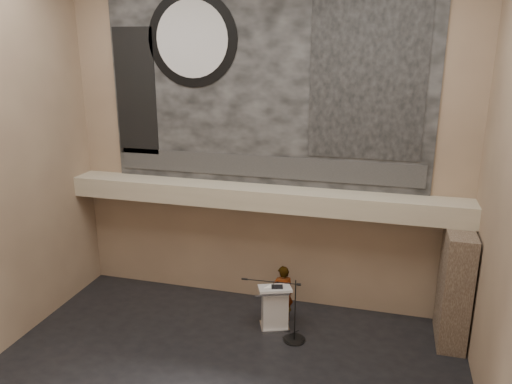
% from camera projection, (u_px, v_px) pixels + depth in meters
% --- Properties ---
extents(wall_back, '(10.00, 0.02, 8.50)m').
position_uv_depth(wall_back, '(264.00, 142.00, 12.34)').
color(wall_back, '#7E6550').
rests_on(wall_back, floor).
extents(wall_front, '(10.00, 0.02, 8.50)m').
position_uv_depth(wall_front, '(66.00, 292.00, 4.94)').
color(wall_front, '#7E6550').
rests_on(wall_front, floor).
extents(soffit, '(10.00, 0.80, 0.50)m').
position_uv_depth(soffit, '(260.00, 197.00, 12.34)').
color(soffit, tan).
rests_on(soffit, wall_back).
extents(sprinkler_left, '(0.04, 0.04, 0.06)m').
position_uv_depth(sprinkler_left, '(199.00, 203.00, 12.78)').
color(sprinkler_left, '#B2893D').
rests_on(sprinkler_left, soffit).
extents(sprinkler_right, '(0.04, 0.04, 0.06)m').
position_uv_depth(sprinkler_right, '(337.00, 215.00, 11.90)').
color(sprinkler_right, '#B2893D').
rests_on(sprinkler_right, soffit).
extents(banner, '(8.00, 0.05, 5.00)m').
position_uv_depth(banner, '(264.00, 83.00, 11.89)').
color(banner, black).
rests_on(banner, wall_back).
extents(banner_text_strip, '(7.76, 0.02, 0.55)m').
position_uv_depth(banner_text_strip, '(264.00, 167.00, 12.44)').
color(banner_text_strip, '#2B2B2B').
rests_on(banner_text_strip, banner).
extents(banner_clock_rim, '(2.30, 0.02, 2.30)m').
position_uv_depth(banner_clock_rim, '(192.00, 39.00, 12.02)').
color(banner_clock_rim, black).
rests_on(banner_clock_rim, banner).
extents(banner_clock_face, '(1.84, 0.02, 1.84)m').
position_uv_depth(banner_clock_face, '(192.00, 39.00, 12.00)').
color(banner_clock_face, silver).
rests_on(banner_clock_face, banner).
extents(banner_building_print, '(2.60, 0.02, 3.60)m').
position_uv_depth(banner_building_print, '(367.00, 81.00, 11.22)').
color(banner_building_print, black).
rests_on(banner_building_print, banner).
extents(banner_brick_print, '(1.10, 0.02, 3.20)m').
position_uv_depth(banner_brick_print, '(136.00, 92.00, 12.79)').
color(banner_brick_print, black).
rests_on(banner_brick_print, banner).
extents(stone_pier, '(0.60, 1.40, 2.70)m').
position_uv_depth(stone_pier, '(455.00, 287.00, 11.22)').
color(stone_pier, '#45362A').
rests_on(stone_pier, floor).
extents(lectern, '(0.91, 0.78, 1.14)m').
position_uv_depth(lectern, '(275.00, 308.00, 11.90)').
color(lectern, silver).
rests_on(lectern, floor).
extents(binder, '(0.31, 0.28, 0.04)m').
position_uv_depth(binder, '(277.00, 287.00, 11.70)').
color(binder, black).
rests_on(binder, lectern).
extents(papers, '(0.28, 0.32, 0.00)m').
position_uv_depth(papers, '(270.00, 288.00, 11.71)').
color(papers, white).
rests_on(papers, lectern).
extents(speaker_person, '(0.63, 0.53, 1.46)m').
position_uv_depth(speaker_person, '(282.00, 294.00, 12.19)').
color(speaker_person, white).
rests_on(speaker_person, floor).
extents(mic_stand, '(1.50, 0.52, 1.53)m').
position_uv_depth(mic_stand, '(293.00, 331.00, 11.51)').
color(mic_stand, black).
rests_on(mic_stand, floor).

